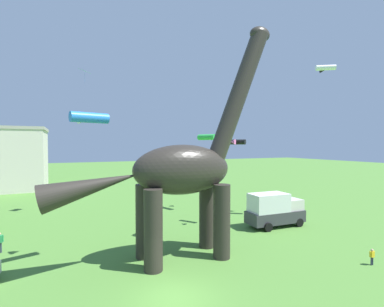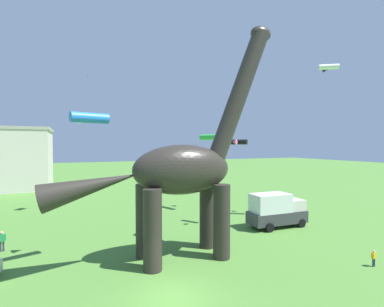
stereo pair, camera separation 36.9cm
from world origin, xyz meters
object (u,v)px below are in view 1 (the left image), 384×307
at_px(dinosaur_sculpture, 182,170).
at_px(kite_far_left, 208,137).
at_px(person_photographer, 372,255).
at_px(kite_high_left, 325,68).
at_px(parked_box_truck, 274,209).
at_px(kite_far_right, 88,118).
at_px(kite_mid_right, 85,71).
at_px(kite_trailing, 236,142).

bearing_deg(dinosaur_sculpture, kite_far_left, 85.04).
height_order(person_photographer, kite_high_left, kite_high_left).
xyz_separation_m(parked_box_truck, kite_far_left, (-2.68, 8.50, 7.04)).
bearing_deg(parked_box_truck, kite_far_right, -171.59).
bearing_deg(dinosaur_sculpture, kite_high_left, 40.94).
relative_size(person_photographer, kite_mid_right, 0.70).
bearing_deg(kite_far_left, parked_box_truck, -72.53).
xyz_separation_m(dinosaur_sculpture, kite_trailing, (7.59, 4.99, 1.97)).
distance_m(kite_high_left, kite_far_right, 24.37).
xyz_separation_m(person_photographer, kite_trailing, (-3.19, 11.10, 7.41)).
bearing_deg(person_photographer, dinosaur_sculpture, 159.22).
distance_m(parked_box_truck, person_photographer, 9.34).
xyz_separation_m(parked_box_truck, kite_mid_right, (-16.11, 12.04, 14.25)).
height_order(kite_trailing, kite_far_right, kite_far_right).
bearing_deg(person_photographer, parked_box_truck, 98.86).
height_order(parked_box_truck, kite_far_right, kite_far_right).
distance_m(parked_box_truck, kite_far_right, 18.49).
bearing_deg(kite_mid_right, kite_far_left, -14.76).
xyz_separation_m(kite_far_left, kite_far_right, (-13.97, -10.28, 0.80)).
bearing_deg(person_photographer, kite_trailing, 114.82).
distance_m(dinosaur_sculpture, parked_box_truck, 12.07).
relative_size(kite_trailing, kite_far_left, 0.75).
distance_m(kite_high_left, kite_mid_right, 25.74).
height_order(person_photographer, kite_far_left, kite_far_left).
bearing_deg(person_photographer, kite_far_left, 107.37).
xyz_separation_m(kite_high_left, kite_far_left, (-9.47, 8.21, -7.11)).
height_order(dinosaur_sculpture, person_photographer, dinosaur_sculpture).
height_order(kite_high_left, kite_far_left, kite_high_left).
bearing_deg(kite_trailing, kite_far_right, -165.08).
relative_size(kite_trailing, kite_far_right, 0.75).
bearing_deg(person_photographer, kite_far_right, 164.50).
bearing_deg(kite_trailing, person_photographer, -73.96).
height_order(person_photographer, kite_mid_right, kite_mid_right).
xyz_separation_m(person_photographer, kite_far_left, (-2.69, 17.79, 8.05)).
xyz_separation_m(kite_high_left, kite_far_right, (-23.44, -2.07, -6.31)).
bearing_deg(kite_far_left, person_photographer, -81.40).
xyz_separation_m(dinosaur_sculpture, kite_mid_right, (-5.34, 15.21, 9.81)).
distance_m(dinosaur_sculpture, kite_high_left, 20.37).
relative_size(kite_far_right, kite_mid_right, 1.61).
distance_m(kite_far_left, kite_far_right, 17.36).
height_order(parked_box_truck, person_photographer, parked_box_truck).
bearing_deg(kite_far_left, dinosaur_sculpture, -124.74).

